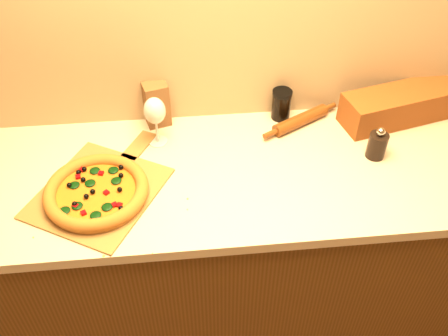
% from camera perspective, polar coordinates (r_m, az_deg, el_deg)
% --- Properties ---
extents(cabinet, '(2.80, 0.65, 0.86)m').
position_cam_1_polar(cabinet, '(2.12, 0.74, -9.47)').
color(cabinet, '#4C3010').
rests_on(cabinet, ground).
extents(countertop, '(2.84, 0.68, 0.04)m').
position_cam_1_polar(countertop, '(1.78, 0.87, -0.70)').
color(countertop, beige).
rests_on(countertop, cabinet).
extents(pizza_peel, '(0.52, 0.58, 0.01)m').
position_cam_1_polar(pizza_peel, '(1.74, -13.86, -2.41)').
color(pizza_peel, olive).
rests_on(pizza_peel, countertop).
extents(pizza, '(0.34, 0.34, 0.05)m').
position_cam_1_polar(pizza, '(1.70, -14.37, -2.63)').
color(pizza, '#BF7B2F').
rests_on(pizza, pizza_peel).
extents(pepper_grinder, '(0.07, 0.07, 0.13)m').
position_cam_1_polar(pepper_grinder, '(1.87, 17.11, 2.56)').
color(pepper_grinder, black).
rests_on(pepper_grinder, countertop).
extents(rolling_pin, '(0.32, 0.19, 0.05)m').
position_cam_1_polar(rolling_pin, '(1.97, 8.74, 5.44)').
color(rolling_pin, '#5A2F0F').
rests_on(rolling_pin, countertop).
extents(bread_bag, '(0.48, 0.25, 0.13)m').
position_cam_1_polar(bread_bag, '(2.07, 19.44, 6.77)').
color(bread_bag, brown).
rests_on(bread_bag, countertop).
extents(wine_glass, '(0.08, 0.08, 0.20)m').
position_cam_1_polar(wine_glass, '(1.81, -7.92, 6.35)').
color(wine_glass, silver).
rests_on(wine_glass, countertop).
extents(paper_bag, '(0.11, 0.09, 0.18)m').
position_cam_1_polar(paper_bag, '(1.93, -7.69, 7.24)').
color(paper_bag, brown).
rests_on(paper_bag, countertop).
extents(dark_jar, '(0.08, 0.08, 0.12)m').
position_cam_1_polar(dark_jar, '(1.97, 6.57, 7.24)').
color(dark_jar, black).
rests_on(dark_jar, countertop).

